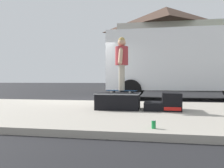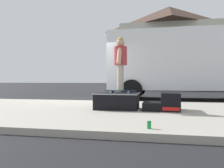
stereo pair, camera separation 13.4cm
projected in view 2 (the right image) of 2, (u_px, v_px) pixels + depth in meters
The scene contains 9 objects.
ground_plane at pixel (80, 102), 9.20m from camera, with size 140.00×140.00×0.00m, color black.
sidewalk_slab at pixel (43, 110), 6.26m from camera, with size 50.00×5.00×0.12m, color #A8A093.
skate_box at pixel (117, 100), 6.00m from camera, with size 1.11×0.80×0.42m.
kicker_ramp at pixel (165, 103), 5.76m from camera, with size 0.89×0.76×0.43m.
skateboard at pixel (121, 91), 6.01m from camera, with size 0.80×0.35×0.07m.
skater_kid at pixel (121, 59), 5.99m from camera, with size 0.33×0.71×1.38m.
soda_can at pixel (149, 125), 3.56m from camera, with size 0.07×0.07×0.13m.
box_truck at pixel (187, 62), 10.47m from camera, with size 6.91×2.63×3.05m.
house_behind at pixel (169, 47), 23.55m from camera, with size 9.54×8.22×8.40m.
Camera 2 is at (3.06, -8.75, 0.86)m, focal length 37.18 mm.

